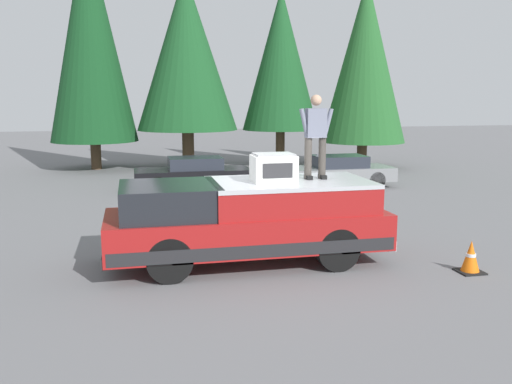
{
  "coord_description": "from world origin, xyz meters",
  "views": [
    {
      "loc": [
        -10.65,
        2.44,
        3.32
      ],
      "look_at": [
        0.36,
        -0.04,
        1.35
      ],
      "focal_mm": 38.82,
      "sensor_mm": 36.0,
      "label": 1
    }
  ],
  "objects_px": {
    "person_on_truck_bed": "(316,134)",
    "compressor_unit": "(274,168)",
    "parked_car_black": "(193,173)",
    "traffic_cone": "(471,258)",
    "pickup_truck": "(247,220)",
    "parked_car_grey": "(337,171)"
  },
  "relations": [
    {
      "from": "pickup_truck",
      "to": "person_on_truck_bed",
      "type": "xyz_separation_m",
      "value": [
        0.1,
        -1.43,
        1.68
      ]
    },
    {
      "from": "compressor_unit",
      "to": "parked_car_black",
      "type": "height_order",
      "value": "compressor_unit"
    },
    {
      "from": "compressor_unit",
      "to": "parked_car_grey",
      "type": "height_order",
      "value": "compressor_unit"
    },
    {
      "from": "compressor_unit",
      "to": "person_on_truck_bed",
      "type": "relative_size",
      "value": 0.5
    },
    {
      "from": "parked_car_grey",
      "to": "traffic_cone",
      "type": "height_order",
      "value": "parked_car_grey"
    },
    {
      "from": "pickup_truck",
      "to": "compressor_unit",
      "type": "bearing_deg",
      "value": -100.94
    },
    {
      "from": "traffic_cone",
      "to": "person_on_truck_bed",
      "type": "bearing_deg",
      "value": 57.64
    },
    {
      "from": "parked_car_black",
      "to": "traffic_cone",
      "type": "bearing_deg",
      "value": -158.98
    },
    {
      "from": "pickup_truck",
      "to": "compressor_unit",
      "type": "height_order",
      "value": "compressor_unit"
    },
    {
      "from": "compressor_unit",
      "to": "traffic_cone",
      "type": "relative_size",
      "value": 1.35
    },
    {
      "from": "compressor_unit",
      "to": "parked_car_grey",
      "type": "distance_m",
      "value": 9.84
    },
    {
      "from": "parked_car_grey",
      "to": "compressor_unit",
      "type": "bearing_deg",
      "value": 151.65
    },
    {
      "from": "person_on_truck_bed",
      "to": "compressor_unit",
      "type": "bearing_deg",
      "value": 102.06
    },
    {
      "from": "person_on_truck_bed",
      "to": "parked_car_black",
      "type": "xyz_separation_m",
      "value": [
        9.0,
        1.51,
        -1.97
      ]
    },
    {
      "from": "pickup_truck",
      "to": "parked_car_grey",
      "type": "xyz_separation_m",
      "value": [
        8.48,
        -5.14,
        -0.29
      ]
    },
    {
      "from": "parked_car_black",
      "to": "traffic_cone",
      "type": "xyz_separation_m",
      "value": [
        -10.64,
        -4.09,
        -0.29
      ]
    },
    {
      "from": "parked_car_black",
      "to": "traffic_cone",
      "type": "relative_size",
      "value": 6.61
    },
    {
      "from": "parked_car_grey",
      "to": "traffic_cone",
      "type": "relative_size",
      "value": 6.61
    },
    {
      "from": "traffic_cone",
      "to": "parked_car_grey",
      "type": "bearing_deg",
      "value": -6.42
    },
    {
      "from": "parked_car_grey",
      "to": "parked_car_black",
      "type": "bearing_deg",
      "value": 83.27
    },
    {
      "from": "compressor_unit",
      "to": "person_on_truck_bed",
      "type": "bearing_deg",
      "value": -77.94
    },
    {
      "from": "pickup_truck",
      "to": "parked_car_grey",
      "type": "height_order",
      "value": "pickup_truck"
    }
  ]
}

